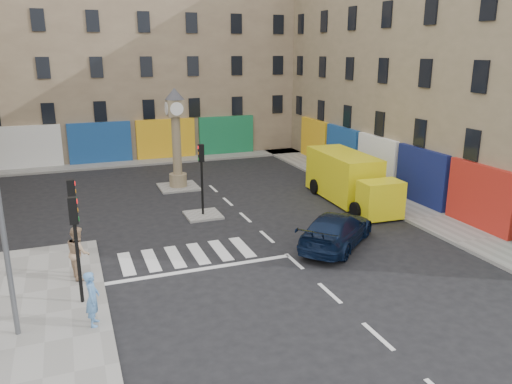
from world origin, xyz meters
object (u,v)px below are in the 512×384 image
traffic_light_island (202,168)px  pedestrian_tan (78,252)px  traffic_light_left_far (74,212)px  yellow_van (349,179)px  pedestrian_blue (92,299)px  clock_pillar (176,132)px  navy_sedan (336,230)px  traffic_light_left_near (75,233)px

traffic_light_island → pedestrian_tan: 8.63m
traffic_light_left_far → yellow_van: (14.78, 4.99, -1.28)m
pedestrian_blue → traffic_light_left_far: bearing=13.8°
clock_pillar → pedestrian_blue: size_ratio=3.44×
clock_pillar → pedestrian_blue: 16.78m
navy_sedan → traffic_light_left_near: bearing=57.9°
pedestrian_tan → traffic_light_left_far: bearing=-4.2°
pedestrian_blue → pedestrian_tan: bearing=13.8°
traffic_light_left_far → traffic_light_island: traffic_light_left_far is taller
traffic_light_island → yellow_van: 8.58m
yellow_van → pedestrian_tan: size_ratio=3.76×
traffic_light_left_near → traffic_light_island: 10.03m
yellow_van → pedestrian_tan: bearing=-157.8°
traffic_light_left_far → clock_pillar: (6.30, 11.40, 0.93)m
traffic_light_left_far → traffic_light_island: 8.30m
navy_sedan → pedestrian_tan: pedestrian_tan is taller
clock_pillar → pedestrian_tan: (-6.28, -11.73, -2.40)m
navy_sedan → yellow_van: 6.96m
yellow_van → navy_sedan: bearing=-123.0°
traffic_light_left_far → navy_sedan: size_ratio=0.71×
traffic_light_left_far → traffic_light_island: bearing=40.6°
traffic_light_island → yellow_van: (8.48, -0.41, -1.25)m
pedestrian_tan → yellow_van: bearing=-78.3°
yellow_van → pedestrian_blue: size_ratio=4.24×
traffic_light_left_far → pedestrian_blue: 4.38m
traffic_light_island → pedestrian_tan: (-6.28, -5.74, -1.44)m
pedestrian_blue → clock_pillar: bearing=-11.6°
traffic_light_left_near → yellow_van: 16.57m
traffic_light_left_near → traffic_light_island: (6.30, 7.80, -0.03)m
yellow_van → pedestrian_tan: 15.69m
traffic_light_left_far → pedestrian_blue: traffic_light_left_far is taller
traffic_light_island → navy_sedan: 7.76m
clock_pillar → pedestrian_blue: (-6.00, -15.47, -2.51)m
traffic_light_left_near → clock_pillar: size_ratio=0.61×
traffic_light_left_near → navy_sedan: 11.07m
clock_pillar → pedestrian_tan: clock_pillar is taller
traffic_light_left_far → navy_sedan: bearing=-3.6°
pedestrian_tan → navy_sedan: bearing=-99.9°
traffic_light_left_near → pedestrian_blue: (0.30, -1.67, -1.58)m
traffic_light_island → yellow_van: bearing=-2.8°
traffic_light_island → pedestrian_blue: size_ratio=2.09×
clock_pillar → navy_sedan: (4.47, -12.07, -2.80)m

